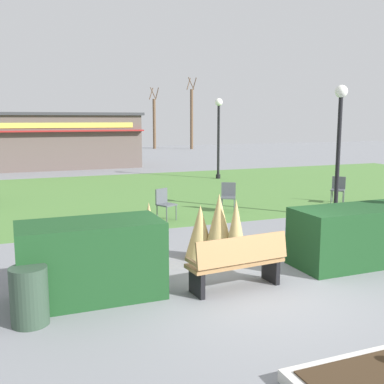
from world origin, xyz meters
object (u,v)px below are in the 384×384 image
(parked_car_west_slot, at_px, (18,149))
(cafe_chair_center, at_px, (338,187))
(lamppost_mid, at_px, (339,134))
(lamppost_far, at_px, (219,128))
(trash_bin, at_px, (29,296))
(cafe_chair_west, at_px, (164,202))
(park_bench, at_px, (238,262))
(tree_right_bg, at_px, (154,122))
(tree_left_bg, at_px, (192,118))
(cafe_chair_north, at_px, (228,194))
(food_kiosk, at_px, (43,140))

(parked_car_west_slot, bearing_deg, cafe_chair_center, -67.29)
(lamppost_mid, distance_m, lamppost_far, 9.15)
(lamppost_mid, height_order, trash_bin, lamppost_mid)
(cafe_chair_center, height_order, parked_car_west_slot, parked_car_west_slot)
(trash_bin, height_order, cafe_chair_west, cafe_chair_west)
(park_bench, distance_m, lamppost_mid, 7.03)
(trash_bin, height_order, tree_right_bg, tree_right_bg)
(tree_left_bg, bearing_deg, trash_bin, -115.06)
(lamppost_mid, relative_size, tree_right_bg, 0.66)
(cafe_chair_north, relative_size, tree_right_bg, 0.16)
(lamppost_mid, xyz_separation_m, trash_bin, (-8.65, -4.26, -1.99))
(cafe_chair_west, xyz_separation_m, cafe_chair_center, (6.36, 0.39, 0.00))
(trash_bin, xyz_separation_m, parked_car_west_slot, (0.47, 29.31, 0.23))
(food_kiosk, distance_m, cafe_chair_center, 17.72)
(cafe_chair_west, distance_m, tree_right_bg, 31.35)
(cafe_chair_center, distance_m, tree_right_bg, 29.78)
(food_kiosk, bearing_deg, lamppost_mid, -68.22)
(trash_bin, relative_size, food_kiosk, 0.08)
(lamppost_far, height_order, food_kiosk, lamppost_far)
(lamppost_far, xyz_separation_m, tree_left_bg, (6.73, 20.46, 0.52))
(cafe_chair_center, bearing_deg, tree_right_bg, 85.07)
(park_bench, relative_size, lamppost_far, 0.46)
(lamppost_far, xyz_separation_m, food_kiosk, (-7.38, 8.19, -0.80))
(trash_bin, relative_size, tree_right_bg, 0.14)
(cafe_chair_west, relative_size, tree_left_bg, 0.14)
(park_bench, distance_m, parked_car_west_slot, 29.34)
(food_kiosk, distance_m, tree_left_bg, 18.75)
(parked_car_west_slot, relative_size, tree_right_bg, 0.74)
(park_bench, bearing_deg, tree_right_bg, 75.10)
(park_bench, xyz_separation_m, cafe_chair_west, (0.54, 5.56, 0.05))
(lamppost_mid, xyz_separation_m, food_kiosk, (-6.92, 17.33, -0.80))
(park_bench, xyz_separation_m, cafe_chair_north, (2.77, 6.00, 0.05))
(park_bench, height_order, parked_car_west_slot, parked_car_west_slot)
(trash_bin, relative_size, parked_car_west_slot, 0.20)
(cafe_chair_west, relative_size, cafe_chair_center, 1.00)
(tree_left_bg, xyz_separation_m, tree_right_bg, (-3.08, 1.81, -0.43))
(cafe_chair_west, bearing_deg, food_kiosk, 97.59)
(park_bench, relative_size, food_kiosk, 0.16)
(trash_bin, xyz_separation_m, food_kiosk, (1.72, 21.59, 1.19))
(lamppost_mid, distance_m, food_kiosk, 18.68)
(lamppost_mid, relative_size, parked_car_west_slot, 0.90)
(tree_right_bg, bearing_deg, park_bench, -104.90)
(trash_bin, relative_size, cafe_chair_west, 0.93)
(trash_bin, distance_m, tree_left_bg, 37.46)
(cafe_chair_west, height_order, cafe_chair_north, same)
(lamppost_mid, bearing_deg, trash_bin, -153.77)
(cafe_chair_center, bearing_deg, cafe_chair_north, 179.26)
(cafe_chair_west, height_order, cafe_chair_center, same)
(tree_left_bg, bearing_deg, cafe_chair_west, -113.05)
(park_bench, bearing_deg, cafe_chair_center, 40.77)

